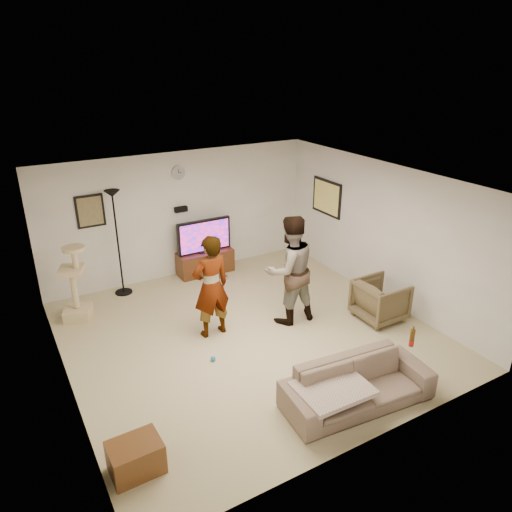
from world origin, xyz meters
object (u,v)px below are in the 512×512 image
beer_bottle (412,338)px  sofa (358,385)px  tv_stand (205,262)px  floor_lamp (118,244)px  cat_tree (73,283)px  person_left (211,287)px  armchair (380,300)px  person_right (290,270)px  tv (204,236)px  side_table (136,457)px

beer_bottle → sofa: bearing=180.0°
tv_stand → beer_bottle: size_ratio=4.56×
floor_lamp → beer_bottle: size_ratio=8.00×
cat_tree → sofa: bearing=-56.5°
tv_stand → person_left: 2.45m
tv_stand → armchair: armchair is taller
person_right → sofa: (-0.41, -2.21, -0.64)m
tv → beer_bottle: tv is taller
person_right → beer_bottle: bearing=104.2°
beer_bottle → person_left: bearing=126.2°
person_right → armchair: person_right is taller
tv → armchair: bearing=-60.6°
side_table → tv: bearing=57.2°
cat_tree → armchair: 5.17m
tv → sofa: size_ratio=0.58×
tv_stand → tv: size_ratio=1.01×
floor_lamp → side_table: floor_lamp is taller
person_left → beer_bottle: bearing=123.1°
sofa → person_left: bearing=115.4°
person_left → tv_stand: bearing=-114.7°
tv_stand → cat_tree: size_ratio=0.86×
person_right → side_table: person_right is taller
cat_tree → sofa: (2.69, -4.05, -0.38)m
person_left → side_table: person_left is taller
tv_stand → armchair: 3.66m
floor_lamp → person_left: size_ratio=1.18×
person_right → beer_bottle: size_ratio=7.43×
armchair → tv: bearing=30.0°
floor_lamp → cat_tree: bearing=-149.2°
tv → person_right: 2.49m
tv_stand → beer_bottle: (0.92, -4.67, 0.46)m
tv → cat_tree: cat_tree is taller
tv → cat_tree: (-2.67, -0.61, -0.15)m
cat_tree → side_table: (-0.12, -3.70, -0.48)m
tv → beer_bottle: 4.76m
person_right → beer_bottle: (0.49, -2.21, -0.23)m
sofa → beer_bottle: 0.99m
tv_stand → floor_lamp: size_ratio=0.57×
tv_stand → cat_tree: cat_tree is taller
person_right → floor_lamp: bearing=-46.3°
floor_lamp → person_right: (2.16, -2.40, -0.07)m
tv → side_table: (-2.78, -4.32, -0.62)m
sofa → side_table: sofa is taller
tv → sofa: (0.02, -4.67, -0.52)m
tv_stand → cat_tree: 2.77m
tv_stand → armchair: size_ratio=1.48×
person_left → beer_bottle: person_left is taller
beer_bottle → side_table: beer_bottle is taller
tv → side_table: 5.17m
person_left → beer_bottle: (1.80, -2.46, -0.15)m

